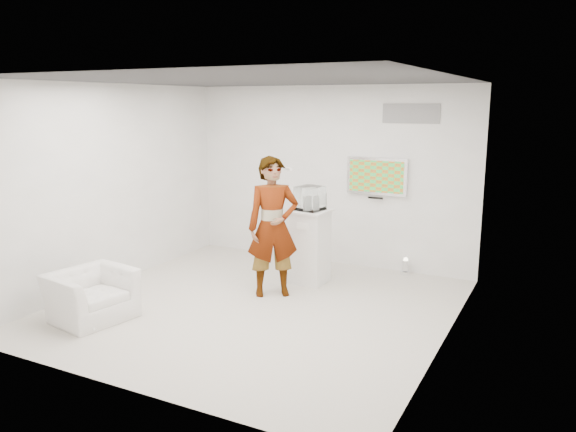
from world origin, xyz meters
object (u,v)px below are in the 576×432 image
Objects in this scene: tv at (377,176)px; person at (273,227)px; pedestal at (310,247)px; floor_uplight at (405,266)px; armchair at (91,295)px.

person is (-0.89, -1.89, -0.55)m from tv.
pedestal is (-0.66, -1.15, -0.98)m from tv.
person reaches higher than floor_uplight.
person is 0.89m from pedestal.
person reaches higher than armchair.
pedestal is at bearing -138.59° from floor_uplight.
tv is 1.53m from floor_uplight.
tv is at bearing 60.34° from pedestal.
person is 2.57m from armchair.
armchair is 4.80m from floor_uplight.
tv is at bearing -22.91° from armchair.
floor_uplight is (1.21, 1.07, -0.43)m from pedestal.
person is 2.06× the size of armchair.
person is at bearing -128.57° from floor_uplight.
person reaches higher than tv.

